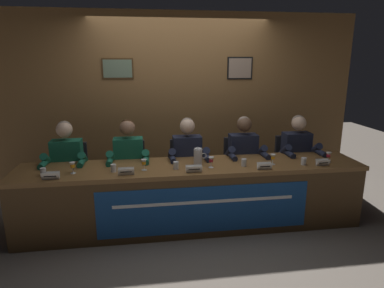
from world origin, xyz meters
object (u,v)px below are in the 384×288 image
object	(u,v)px
panelist_far_left	(66,164)
water_cup_right	(244,163)
chair_far_right	(291,170)
juice_glass_far_left	(73,166)
water_pitcher_central	(198,156)
juice_glass_center	(211,160)
panelist_right	(245,157)
chair_far_left	(72,180)
chair_center	(186,175)
water_cup_far_right	(304,162)
water_cup_center	(176,166)
nameplate_left	(126,171)
water_cup_left	(113,168)
conference_table	(194,188)
juice_glass_left	(144,163)
nameplate_right	(265,166)
nameplate_far_right	(323,162)
nameplate_center	(194,169)
panelist_center	(188,159)
chair_right	(240,172)
panelist_far_right	(299,154)
nameplate_far_left	(50,176)
panelist_left	(129,162)
chair_left	(130,177)
juice_glass_far_right	(329,155)
juice_glass_right	(273,157)
water_cup_far_left	(43,172)

from	to	relation	value
panelist_far_left	water_cup_right	world-z (taller)	panelist_far_left
chair_far_right	juice_glass_far_left	bearing A→B (deg)	-166.74
water_cup_right	water_pitcher_central	world-z (taller)	water_pitcher_central
juice_glass_center	panelist_right	bearing A→B (deg)	41.44
chair_far_left	chair_center	xyz separation A→B (m)	(1.48, 0.00, 0.00)
water_cup_far_right	water_cup_center	bearing A→B (deg)	177.78
nameplate_left	water_cup_left	xyz separation A→B (m)	(-0.14, 0.13, -0.00)
conference_table	chair_far_left	xyz separation A→B (m)	(-1.48, 0.66, -0.08)
juice_glass_left	water_cup_right	world-z (taller)	juice_glass_left
conference_table	nameplate_right	distance (m)	0.84
water_pitcher_central	nameplate_far_right	bearing A→B (deg)	-10.67
panelist_right	nameplate_right	xyz separation A→B (m)	(0.04, -0.63, 0.07)
water_cup_left	water_pitcher_central	distance (m)	0.97
water_cup_far_right	nameplate_center	bearing A→B (deg)	-176.35
chair_far_left	chair_center	bearing A→B (deg)	0.00
panelist_center	water_pitcher_central	bearing A→B (deg)	-77.47
juice_glass_center	water_cup_right	distance (m)	0.39
water_cup_center	chair_right	world-z (taller)	chair_right
panelist_right	panelist_far_right	world-z (taller)	same
juice_glass_center	nameplate_right	distance (m)	0.60
chair_center	panelist_center	xyz separation A→B (m)	(0.00, -0.20, 0.28)
water_pitcher_central	juice_glass_left	bearing A→B (deg)	-168.38
nameplate_far_left	panelist_right	distance (m)	2.32
juice_glass_far_left	water_cup_far_right	size ratio (longest dim) A/B	1.46
nameplate_far_left	chair_far_left	bearing A→B (deg)	88.79
panelist_left	water_cup_far_right	world-z (taller)	panelist_left
chair_far_left	nameplate_left	distance (m)	1.14
juice_glass_center	water_cup_far_right	size ratio (longest dim) A/B	1.46
nameplate_far_left	panelist_left	distance (m)	0.98
chair_right	nameplate_right	bearing A→B (deg)	-87.48
chair_left	water_cup_right	world-z (taller)	chair_left
juice_glass_far_right	conference_table	bearing A→B (deg)	179.39
panelist_left	water_cup_right	xyz separation A→B (m)	(1.32, -0.48, 0.07)
nameplate_center	water_cup_right	distance (m)	0.61
panelist_far_right	panelist_far_left	bearing A→B (deg)	180.00
chair_far_right	water_cup_far_right	xyz separation A→B (m)	(-0.19, -0.73, 0.35)
chair_center	panelist_left	bearing A→B (deg)	-164.88
chair_far_left	panelist_far_right	bearing A→B (deg)	-3.87
chair_far_left	panelist_left	xyz separation A→B (m)	(0.74, -0.20, 0.28)
panelist_right	juice_glass_right	size ratio (longest dim) A/B	9.98
water_cup_far_left	water_cup_far_right	world-z (taller)	same
nameplate_far_left	water_cup_far_left	bearing A→B (deg)	129.06
juice_glass_far_left	panelist_right	size ratio (longest dim) A/B	0.10
panelist_far_right	water_pitcher_central	distance (m)	1.45
chair_right	chair_far_right	distance (m)	0.74
juice_glass_center	water_cup_center	xyz separation A→B (m)	(-0.40, 0.01, -0.05)
panelist_left	chair_center	distance (m)	0.81
juice_glass_far_left	chair_right	distance (m)	2.19
chair_center	juice_glass_far_right	world-z (taller)	chair_center
panelist_left	nameplate_left	distance (m)	0.60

